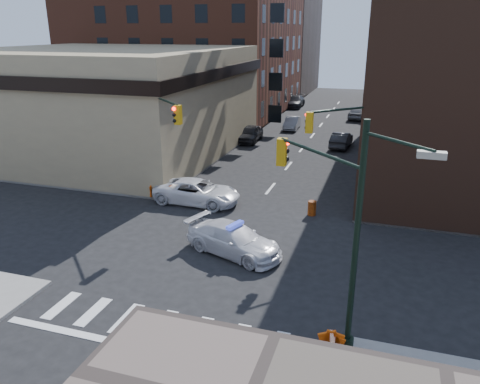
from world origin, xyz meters
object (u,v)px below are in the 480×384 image
Objects in this scene: parked_car_wnear at (250,134)px; police_car at (234,240)px; barrel_road at (312,208)px; barricade_se_a at (332,355)px; barrel_bank at (171,194)px; pedestrian_a at (169,171)px; pickup at (197,192)px; barricade_nw_a at (158,191)px; parked_car_wfar at (292,123)px; parked_car_enear at (341,140)px; pedestrian_b at (152,167)px.

police_car is at bearing -76.02° from parked_car_wnear.
barricade_se_a is (2.84, -13.35, 0.21)m from barrel_road.
pedestrian_a is at bearing 117.84° from barrel_bank.
barricade_se_a is at bearing -140.53° from pickup.
barrel_bank is 1.01m from barricade_nw_a.
parked_car_wfar reaches higher than barrel_bank.
parked_car_wfar is 3.67× the size of barricade_nw_a.
barricade_nw_a is at bearing -80.67° from pedestrian_a.
pickup reaches higher than barricade_se_a.
pickup is 4.37m from pedestrian_a.
parked_car_enear is 2.38× the size of pedestrian_b.
parked_car_enear is at bearing -5.90° from barricade_se_a.
parked_car_wfar is (2.76, 7.22, -0.10)m from parked_car_wnear.
parked_car_enear is at bearing 1.29° from parked_car_wnear.
barricade_nw_a is at bearing -93.89° from parked_car_wnear.
barrel_bank is at bearing 98.37° from pickup.
parked_car_wfar is (1.05, 24.87, -0.08)m from pickup.
parked_car_wnear is 1.06× the size of parked_car_enear.
pedestrian_a is 2.05× the size of barrel_road.
pickup is at bearing -178.44° from barrel_road.
pickup is at bearing -85.13° from parked_car_wnear.
pedestrian_b is at bearing 55.16° from parked_car_enear.
barricade_nw_a is at bearing 65.55° from parked_car_enear.
parked_car_wfar is 22.46m from pedestrian_a.
police_car is 9.12m from barricade_se_a.
barricade_se_a is (13.50, -15.99, -0.40)m from pedestrian_a.
barricade_se_a is 1.18× the size of barricade_nw_a.
barricade_nw_a is (2.13, -3.26, -0.49)m from pedestrian_b.
barricade_se_a reaches higher than barricade_nw_a.
police_car is 1.17× the size of parked_car_enear.
pickup is at bearing 56.34° from police_car.
pickup reaches higher than police_car.
pickup is 19.33m from parked_car_enear.
police_car reaches higher than barrel_bank.
pedestrian_b is 4.63m from barrel_bank.
police_car is at bearing -51.02° from pedestrian_a.
police_car is 11.83m from pedestrian_a.
parked_car_wfar is 39.11m from barricade_se_a.
pedestrian_a is (-3.32, 2.84, 0.29)m from pickup.
barrel_bank is (1.60, -3.04, -0.53)m from pedestrian_a.
pickup is 2.72m from barricade_nw_a.
police_car is 8.52m from barrel_bank.
barricade_nw_a is (-12.90, 13.05, -0.08)m from barricade_se_a.
barricade_se_a is (3.02, -31.11, -0.07)m from parked_car_enear.
police_car is at bearing 87.85° from parked_car_enear.
parked_car_wfar reaches higher than barrel_road.
pickup is at bearing -94.70° from parked_car_wfar.
barricade_nw_a is (-10.06, -0.30, 0.14)m from barrel_road.
police_car reaches higher than parked_car_enear.
pedestrian_a reaches higher than parked_car_enear.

